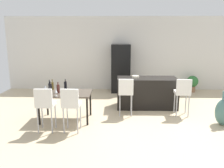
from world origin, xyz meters
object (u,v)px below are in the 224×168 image
wine_bottle_near (50,87)px  refrigerator (121,68)px  wine_glass_far (45,87)px  potted_plant (192,82)px  wine_bottle_left (53,86)px  wine_bottle_inner (58,89)px  bar_chair_middle (183,91)px  dining_chair_far (71,103)px  dining_chair_near (45,103)px  floor_vase (223,112)px  bar_chair_left (126,91)px  dining_table (66,95)px  fruit_bowl (135,77)px  wine_bottle_right (65,85)px  wine_bottle_corner (50,88)px  wine_glass_middle (56,91)px  kitchen_island (147,93)px

wine_bottle_near → refrigerator: bearing=57.9°
wine_glass_far → potted_plant: size_ratio=0.27×
wine_bottle_left → refrigerator: 3.40m
wine_bottle_inner → bar_chair_middle: bearing=6.9°
dining_chair_far → wine_bottle_near: size_ratio=3.30×
dining_chair_near → floor_vase: (4.28, 0.51, -0.36)m
wine_bottle_near → refrigerator: size_ratio=0.17×
wine_bottle_left → wine_glass_far: (-0.15, -0.18, 0.01)m
bar_chair_left → wine_bottle_inner: size_ratio=3.69×
wine_bottle_near → wine_bottle_inner: size_ratio=1.12×
bar_chair_middle → dining_table: 3.16m
refrigerator → fruit_bowl: refrigerator is taller
dining_chair_far → wine_bottle_right: (-0.36, 1.13, 0.16)m
floor_vase → wine_glass_far: bearing=175.0°
floor_vase → refrigerator: bearing=126.3°
dining_table → wine_glass_far: 0.60m
refrigerator → potted_plant: 2.85m
bar_chair_middle → wine_bottle_right: bearing=-179.5°
dining_chair_near → floor_vase: size_ratio=1.21×
dining_chair_near → fruit_bowl: (2.19, 1.92, 0.26)m
bar_chair_left → dining_chair_near: same height
dining_chair_far → wine_bottle_near: 1.14m
dining_chair_far → refrigerator: bearing=73.1°
wine_bottle_near → wine_bottle_inner: 0.28m
fruit_bowl → floor_vase: size_ratio=0.25×
wine_bottle_near → dining_chair_near: bearing=-81.3°
wine_bottle_corner → dining_table: bearing=10.5°
dining_chair_far → wine_glass_middle: (-0.45, 0.45, 0.17)m
bar_chair_left → wine_glass_far: (-2.14, -0.25, 0.17)m
potted_plant → wine_bottle_near: bearing=-147.2°
refrigerator → wine_glass_far: bearing=-124.2°
wine_bottle_right → wine_bottle_near: 0.45m
wine_glass_middle → wine_bottle_right: bearing=83.2°
wine_bottle_left → wine_glass_far: bearing=-128.6°
wine_bottle_inner → refrigerator: bearing=62.3°
bar_chair_left → dining_table: bar_chair_left is taller
wine_glass_middle → dining_chair_far: bearing=-45.1°
bar_chair_left → fruit_bowl: size_ratio=4.82×
dining_table → refrigerator: 3.47m
wine_bottle_left → kitchen_island: bearing=17.5°
dining_chair_far → wine_bottle_right: dining_chair_far is taller
dining_table → dining_chair_far: 0.84m
floor_vase → dining_table: bearing=176.0°
dining_chair_far → bar_chair_middle: bearing=22.2°
wine_bottle_left → bar_chair_middle: bearing=1.1°
wine_glass_middle → potted_plant: bearing=37.9°
dining_table → wine_glass_far: (-0.56, 0.12, 0.19)m
wine_bottle_right → wine_bottle_near: bearing=-143.5°
wine_glass_middle → potted_plant: wine_glass_middle is taller
dining_chair_far → potted_plant: (3.99, 3.90, -0.32)m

